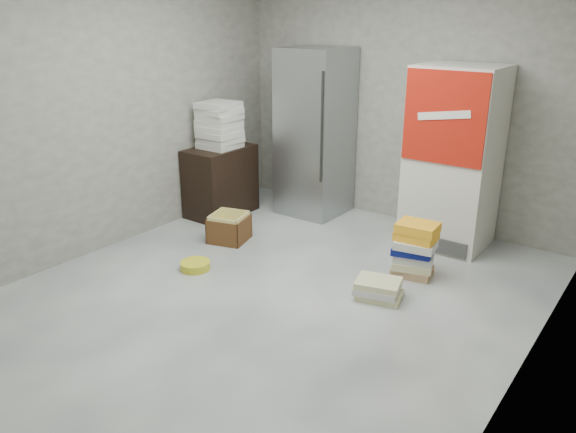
# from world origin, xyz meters

# --- Properties ---
(ground) EXTENTS (5.00, 5.00, 0.00)m
(ground) POSITION_xyz_m (0.00, 0.00, 0.00)
(ground) COLOR silver
(ground) RESTS_ON ground
(room_shell) EXTENTS (4.04, 5.04, 2.82)m
(room_shell) POSITION_xyz_m (0.00, 0.00, 1.80)
(room_shell) COLOR #A7A197
(room_shell) RESTS_ON ground
(steel_fridge) EXTENTS (0.70, 0.72, 1.90)m
(steel_fridge) POSITION_xyz_m (-0.90, 2.13, 0.95)
(steel_fridge) COLOR #999DA1
(steel_fridge) RESTS_ON ground
(coke_cooler) EXTENTS (0.80, 0.73, 1.80)m
(coke_cooler) POSITION_xyz_m (0.75, 2.12, 0.90)
(coke_cooler) COLOR silver
(coke_cooler) RESTS_ON ground
(wood_shelf) EXTENTS (0.50, 0.80, 0.80)m
(wood_shelf) POSITION_xyz_m (-1.73, 1.40, 0.40)
(wood_shelf) COLOR black
(wood_shelf) RESTS_ON ground
(supply_box_stack) EXTENTS (0.43, 0.43, 0.52)m
(supply_box_stack) POSITION_xyz_m (-1.72, 1.40, 1.06)
(supply_box_stack) COLOR silver
(supply_box_stack) RESTS_ON wood_shelf
(phonebook_stack_main) EXTENTS (0.43, 0.38, 0.51)m
(phonebook_stack_main) POSITION_xyz_m (0.81, 1.20, 0.26)
(phonebook_stack_main) COLOR tan
(phonebook_stack_main) RESTS_ON ground
(phonebook_stack_side) EXTENTS (0.44, 0.37, 0.16)m
(phonebook_stack_side) POSITION_xyz_m (0.76, 0.62, 0.08)
(phonebook_stack_side) COLOR beige
(phonebook_stack_side) RESTS_ON ground
(cardboard_box) EXTENTS (0.45, 0.45, 0.30)m
(cardboard_box) POSITION_xyz_m (-1.10, 0.83, 0.12)
(cardboard_box) COLOR yellow
(cardboard_box) RESTS_ON ground
(bucket_lid) EXTENTS (0.36, 0.36, 0.07)m
(bucket_lid) POSITION_xyz_m (-0.88, 0.11, 0.04)
(bucket_lid) COLOR gold
(bucket_lid) RESTS_ON ground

